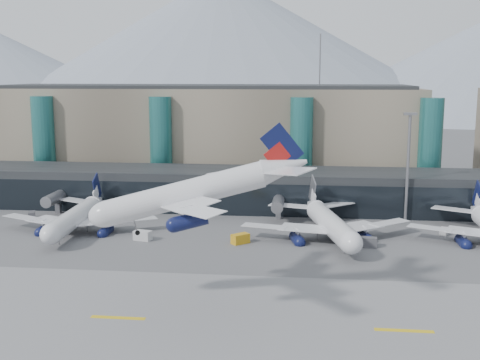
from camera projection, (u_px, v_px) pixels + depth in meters
The scene contains 17 objects.
ground at pixel (265, 287), 98.42m from camera, with size 900.00×900.00×0.00m, color #515154.
runway_strip at pixel (257, 324), 83.74m from camera, with size 400.00×40.00×0.04m, color slate.
runway_markings at pixel (257, 324), 83.74m from camera, with size 128.00×1.00×0.02m.
concourse at pixel (280, 190), 154.05m from camera, with size 170.00×27.00×10.00m.
terminal_main at pixel (205, 135), 186.48m from camera, with size 130.00×30.00×31.00m.
teal_towers at pixel (230, 147), 170.00m from camera, with size 116.40×19.40×46.00m.
mountain_ridge at pixel (320, 58), 460.57m from camera, with size 910.00×400.00×110.00m.
lightmast_mid at pixel (408, 161), 139.65m from camera, with size 3.00×1.20×25.60m.
hero_jet at pixel (206, 183), 86.80m from camera, with size 33.92×33.68×10.98m.
jet_parked_left at pixel (79, 209), 134.14m from camera, with size 37.17×36.11×11.97m.
jet_parked_mid at pixel (327, 215), 128.25m from camera, with size 37.79×38.83×12.49m.
veh_a at pixel (143, 235), 125.81m from camera, with size 3.57×2.01×2.01m, color #BCBCBC.
veh_c at pixel (368, 242), 120.94m from camera, with size 3.55×1.87×1.97m, color #46464A.
veh_d at pixel (444, 231), 129.90m from camera, with size 2.67×1.43×1.52m, color #BCBCBC.
veh_f at pixel (32, 215), 144.86m from camera, with size 2.92×1.55×1.63m, color #46464A.
veh_g at pixel (340, 235), 127.07m from camera, with size 2.60×1.52×1.52m, color #BCBCBC.
veh_h at pixel (240, 239), 123.33m from camera, with size 3.64×1.91×2.01m, color #C48E17.
Camera 1 is at (6.19, -93.71, 34.51)m, focal length 45.00 mm.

